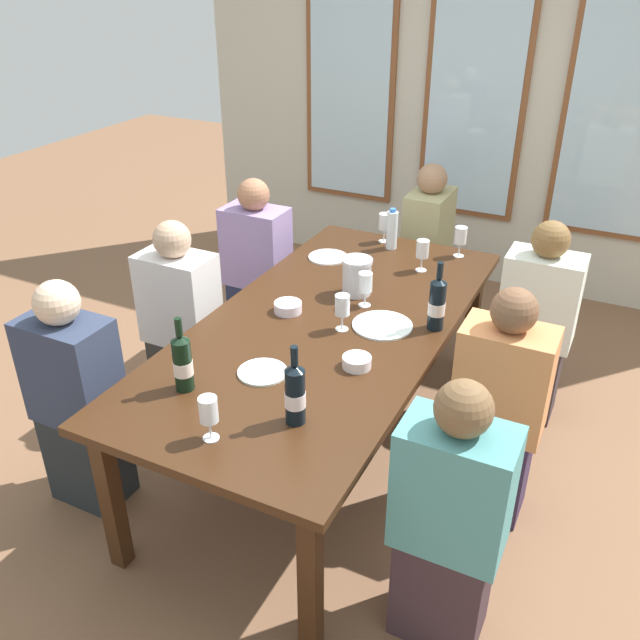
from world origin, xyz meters
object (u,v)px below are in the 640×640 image
object	(u,v)px
white_plate_0	(382,325)
wine_glass_3	(208,412)
tasting_bowl_1	(288,307)
water_bottle	(392,230)
tasting_bowl_0	(357,362)
wine_glass_5	(365,284)
wine_bottle_0	(437,304)
dining_table	(327,334)
wine_bottle_1	(295,394)
white_plate_2	(262,372)
wine_glass_0	(384,223)
wine_bottle_2	(183,362)
wine_glass_2	(423,250)
wine_glass_1	(342,307)
seated_person_0	(78,402)
seated_person_1	(449,524)
seated_person_4	(182,326)
wine_glass_4	(461,236)
white_plate_1	(328,257)
seated_person_3	(536,326)
seated_person_5	(498,411)
metal_pitcher	(357,276)
seated_person_6	(426,252)
seated_person_2	(257,271)

from	to	relation	value
white_plate_0	wine_glass_3	bearing A→B (deg)	-103.47
tasting_bowl_1	water_bottle	distance (m)	0.97
tasting_bowl_0	wine_glass_5	bearing A→B (deg)	109.62
wine_bottle_0	tasting_bowl_0	world-z (taller)	wine_bottle_0
water_bottle	dining_table	bearing A→B (deg)	-86.70
wine_bottle_1	water_bottle	world-z (taller)	wine_bottle_1
white_plate_2	wine_bottle_0	bearing A→B (deg)	52.48
white_plate_2	water_bottle	world-z (taller)	water_bottle
wine_glass_5	wine_glass_0	bearing A→B (deg)	105.26
white_plate_0	wine_bottle_2	xyz separation A→B (m)	(-0.51, -0.81, 0.12)
wine_glass_2	wine_glass_5	size ratio (longest dim) A/B	1.00
wine_glass_1	seated_person_0	xyz separation A→B (m)	(-0.92, -0.76, -0.33)
seated_person_1	seated_person_4	bearing A→B (deg)	156.45
wine_bottle_2	wine_glass_4	bearing A→B (deg)	71.20
wine_bottle_1	white_plate_1	bearing A→B (deg)	111.18
white_plate_1	seated_person_1	world-z (taller)	seated_person_1
seated_person_0	wine_glass_0	bearing A→B (deg)	68.91
seated_person_3	seated_person_4	distance (m)	1.86
tasting_bowl_0	seated_person_0	bearing A→B (deg)	-155.98
wine_glass_1	seated_person_0	size ratio (longest dim) A/B	0.16
wine_bottle_2	wine_glass_1	world-z (taller)	wine_bottle_2
seated_person_0	seated_person_5	xyz separation A→B (m)	(1.67, 0.75, 0.00)
metal_pitcher	tasting_bowl_0	bearing A→B (deg)	-66.52
seated_person_1	white_plate_0	bearing A→B (deg)	125.25
dining_table	wine_glass_4	distance (m)	1.10
metal_pitcher	seated_person_1	size ratio (longest dim) A/B	0.17
wine_glass_5	seated_person_6	distance (m)	1.31
wine_bottle_0	wine_glass_0	distance (m)	1.06
wine_glass_1	seated_person_4	xyz separation A→B (m)	(-0.92, 0.00, -0.33)
wine_bottle_1	tasting_bowl_0	xyz separation A→B (m)	(0.05, 0.44, -0.10)
white_plate_0	wine_glass_3	world-z (taller)	wine_glass_3
white_plate_2	wine_glass_4	world-z (taller)	wine_glass_4
white_plate_2	seated_person_2	xyz separation A→B (m)	(-0.78, 1.24, -0.22)
white_plate_1	seated_person_5	world-z (taller)	seated_person_5
wine_glass_5	seated_person_6	size ratio (longest dim) A/B	0.16
dining_table	white_plate_1	distance (m)	0.75
tasting_bowl_0	seated_person_5	world-z (taller)	seated_person_5
seated_person_3	seated_person_5	xyz separation A→B (m)	(0.00, -0.83, 0.00)
wine_glass_2	seated_person_3	world-z (taller)	seated_person_3
seated_person_3	seated_person_4	bearing A→B (deg)	-153.77
wine_bottle_2	seated_person_6	bearing A→B (deg)	83.11
white_plate_1	wine_glass_3	world-z (taller)	wine_glass_3
seated_person_6	seated_person_5	bearing A→B (deg)	-61.36
tasting_bowl_1	wine_glass_1	xyz separation A→B (m)	(0.30, -0.04, 0.09)
seated_person_1	seated_person_2	xyz separation A→B (m)	(-1.67, 1.50, 0.00)
white_plate_2	seated_person_5	size ratio (longest dim) A/B	0.19
wine_glass_3	wine_bottle_2	bearing A→B (deg)	141.04
wine_bottle_1	wine_bottle_2	distance (m)	0.49
wine_bottle_2	seated_person_1	size ratio (longest dim) A/B	0.28
dining_table	tasting_bowl_0	xyz separation A→B (m)	(0.28, -0.29, 0.09)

